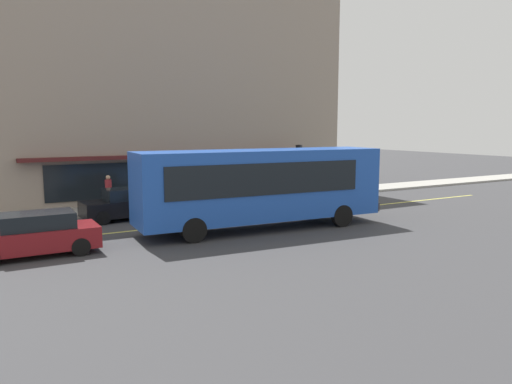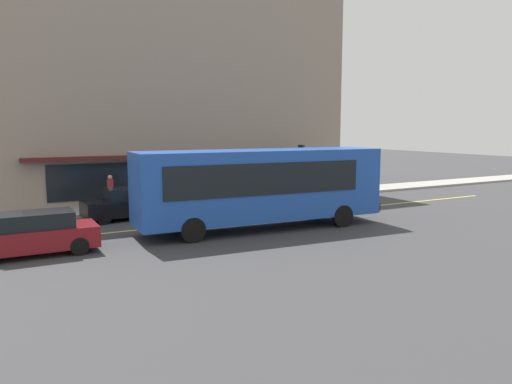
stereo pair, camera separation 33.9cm
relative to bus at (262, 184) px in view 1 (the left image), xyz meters
name	(u,v)px [view 1 (the left image)]	position (x,y,z in m)	size (l,w,h in m)	color
ground	(228,221)	(-0.46, 2.43, -1.99)	(120.00, 120.00, 0.00)	#38383A
sidewalk	(186,204)	(-0.46, 7.95, -1.91)	(80.00, 2.58, 0.15)	#9E9B93
lane_centre_stripe	(228,221)	(-0.46, 2.43, -1.98)	(36.00, 0.16, 0.01)	#D8D14C
storefront_building	(147,95)	(-0.55, 14.41, 4.63)	(24.34, 10.96, 13.24)	gray
bus	(262,184)	(0.00, 0.00, 0.00)	(11.26, 3.16, 3.50)	#1E4CAD
traffic_light	(299,158)	(7.08, 7.40, 0.55)	(0.30, 0.52, 3.20)	#2D2D33
car_black	(128,204)	(-4.50, 5.30, -1.24)	(4.40, 2.06, 1.52)	black
car_maroon	(35,235)	(-9.20, 0.04, -1.24)	(4.30, 1.86, 1.52)	maroon
car_teal	(319,189)	(7.15, 5.37, -1.24)	(4.39, 2.03, 1.52)	#14666B
pedestrian_by_curb	(108,188)	(-4.78, 8.11, -0.76)	(0.34, 0.34, 1.78)	black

